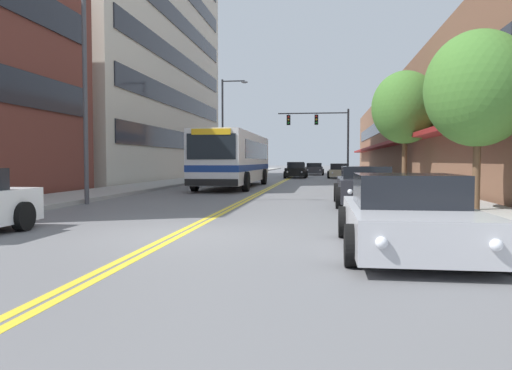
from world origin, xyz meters
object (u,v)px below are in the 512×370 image
(street_lamp_left_near, at_px, (90,65))
(car_red_parked_left_mid, at_px, (237,172))
(car_beige_parked_right_far, at_px, (339,171))
(traffic_signal_mast, at_px, (323,129))
(car_silver_parked_right_foreground, at_px, (407,216))
(street_tree_right_mid, at_px, (405,108))
(city_bus, at_px, (235,157))
(car_dark_grey_moving_lead, at_px, (314,169))
(car_charcoal_parked_right_mid, at_px, (365,187))
(street_lamp_left_far, at_px, (226,121))
(car_black_moving_second, at_px, (296,171))
(street_tree_right_near, at_px, (478,89))
(fire_hydrant, at_px, (413,190))

(street_lamp_left_near, bearing_deg, car_red_parked_left_mid, 88.44)
(car_beige_parked_right_far, bearing_deg, traffic_signal_mast, 144.65)
(car_silver_parked_right_foreground, distance_m, street_tree_right_mid, 20.44)
(city_bus, xyz_separation_m, car_dark_grey_moving_lead, (4.14, 26.34, -1.12))
(car_charcoal_parked_right_mid, xyz_separation_m, street_lamp_left_far, (-9.44, 23.09, 4.22))
(car_silver_parked_right_foreground, bearing_deg, traffic_signal_mast, 92.19)
(car_dark_grey_moving_lead, xyz_separation_m, car_black_moving_second, (-1.46, -9.76, 0.03))
(car_red_parked_left_mid, bearing_deg, car_silver_parked_right_foreground, -75.29)
(city_bus, height_order, car_dark_grey_moving_lead, city_bus)
(street_lamp_left_near, height_order, street_tree_right_near, street_lamp_left_near)
(car_silver_parked_right_foreground, bearing_deg, car_beige_parked_right_far, 89.98)
(car_red_parked_left_mid, bearing_deg, fire_hydrant, -67.59)
(city_bus, bearing_deg, street_lamp_left_far, 103.60)
(car_beige_parked_right_far, relative_size, street_tree_right_near, 0.86)
(street_lamp_left_near, distance_m, street_lamp_left_far, 24.02)
(car_red_parked_left_mid, height_order, car_silver_parked_right_foreground, car_silver_parked_right_foreground)
(car_charcoal_parked_right_mid, distance_m, fire_hydrant, 1.59)
(car_beige_parked_right_far, distance_m, fire_hydrant, 28.08)
(car_charcoal_parked_right_mid, relative_size, street_lamp_left_near, 0.55)
(car_black_moving_second, bearing_deg, street_tree_right_mid, -67.72)
(car_dark_grey_moving_lead, bearing_deg, car_charcoal_parked_right_mid, -86.29)
(street_lamp_left_far, xyz_separation_m, fire_hydrant, (10.96, -23.55, -4.31))
(car_red_parked_left_mid, bearing_deg, street_lamp_left_far, -111.91)
(car_beige_parked_right_far, relative_size, car_dark_grey_moving_lead, 0.96)
(car_silver_parked_right_foreground, relative_size, traffic_signal_mast, 0.72)
(street_lamp_left_far, height_order, fire_hydrant, street_lamp_left_far)
(car_silver_parked_right_foreground, xyz_separation_m, car_charcoal_parked_right_mid, (0.03, 8.86, 0.05))
(car_black_moving_second, xyz_separation_m, street_tree_right_near, (6.73, -30.66, 2.88))
(car_black_moving_second, bearing_deg, city_bus, -99.17)
(street_lamp_left_far, bearing_deg, traffic_signal_mast, 34.68)
(car_dark_grey_moving_lead, bearing_deg, car_black_moving_second, -98.53)
(car_silver_parked_right_foreground, height_order, car_dark_grey_moving_lead, car_dark_grey_moving_lead)
(car_charcoal_parked_right_mid, height_order, car_dark_grey_moving_lead, car_charcoal_parked_right_mid)
(car_silver_parked_right_foreground, xyz_separation_m, street_tree_right_mid, (3.04, 19.84, 3.87))
(car_silver_parked_right_foreground, distance_m, street_tree_right_near, 7.31)
(street_tree_right_near, distance_m, fire_hydrant, 4.02)
(street_lamp_left_near, xyz_separation_m, street_tree_right_mid, (12.53, 11.91, -0.39))
(car_beige_parked_right_far, bearing_deg, street_lamp_left_near, -108.42)
(street_lamp_left_far, height_order, street_tree_right_mid, street_lamp_left_far)
(car_charcoal_parked_right_mid, height_order, street_tree_right_mid, street_tree_right_mid)
(car_red_parked_left_mid, xyz_separation_m, car_charcoal_parked_right_mid, (8.82, -24.62, 0.06))
(city_bus, bearing_deg, fire_hydrant, -55.37)
(car_beige_parked_right_far, height_order, car_dark_grey_moving_lead, car_dark_grey_moving_lead)
(car_red_parked_left_mid, height_order, street_lamp_left_far, street_lamp_left_far)
(car_dark_grey_moving_lead, relative_size, street_lamp_left_far, 0.54)
(street_tree_right_near, relative_size, fire_hydrant, 6.18)
(street_lamp_left_far, bearing_deg, car_beige_parked_right_far, 25.51)
(street_tree_right_mid, bearing_deg, car_black_moving_second, 112.28)
(car_charcoal_parked_right_mid, distance_m, street_lamp_left_near, 10.45)
(street_lamp_left_near, height_order, fire_hydrant, street_lamp_left_near)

